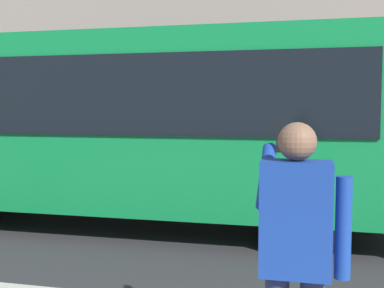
{
  "coord_description": "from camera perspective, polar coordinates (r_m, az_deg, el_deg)",
  "views": [
    {
      "loc": [
        -0.25,
        7.68,
        1.93
      ],
      "look_at": [
        1.61,
        -0.05,
        1.32
      ],
      "focal_mm": 44.9,
      "sensor_mm": 36.0,
      "label": 1
    }
  ],
  "objects": [
    {
      "name": "ground_plane",
      "position": [
        7.92,
        11.5,
        -9.81
      ],
      "size": [
        60.0,
        60.0,
        0.0
      ],
      "primitive_type": "plane",
      "color": "#2B2B2D"
    },
    {
      "name": "pedestrian_photographer",
      "position": [
        2.88,
        12.27,
        -11.68
      ],
      "size": [
        0.53,
        0.52,
        1.7
      ],
      "color": "#1E2347",
      "rests_on": "sidewalk_curb"
    },
    {
      "name": "red_bus",
      "position": [
        7.94,
        -8.46,
        2.54
      ],
      "size": [
        9.05,
        2.54,
        3.08
      ],
      "color": "#0F7238",
      "rests_on": "ground_plane"
    }
  ]
}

